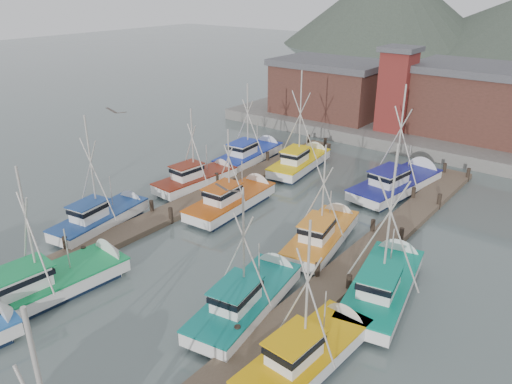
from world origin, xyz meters
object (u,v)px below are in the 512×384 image
Objects in this scene: boat_8 at (235,199)px; boat_12 at (302,161)px; boat_4 at (54,282)px; lookout_tower at (397,89)px.

boat_12 reaches higher than boat_8.
boat_4 is 1.02× the size of boat_12.
boat_4 is 24.77m from boat_12.
boat_8 is at bearing -93.50° from boat_12.
boat_4 is 14.62m from boat_8.
boat_4 is (-2.70, -37.82, -4.87)m from lookout_tower.
lookout_tower reaches higher than boat_12.
boat_8 is (0.55, 14.61, -0.00)m from boat_4.
lookout_tower reaches higher than boat_4.
lookout_tower is at bearing 70.41° from boat_12.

